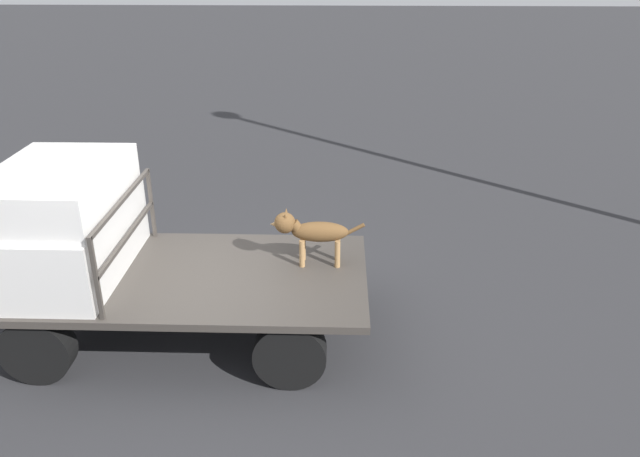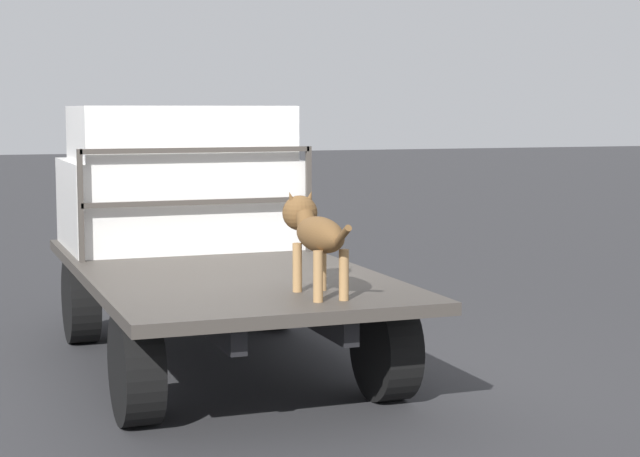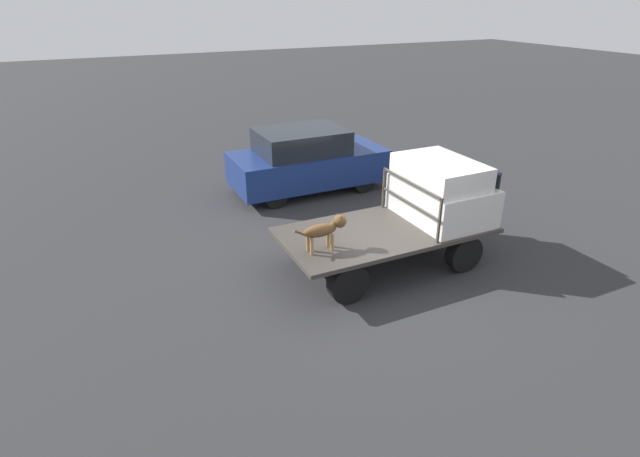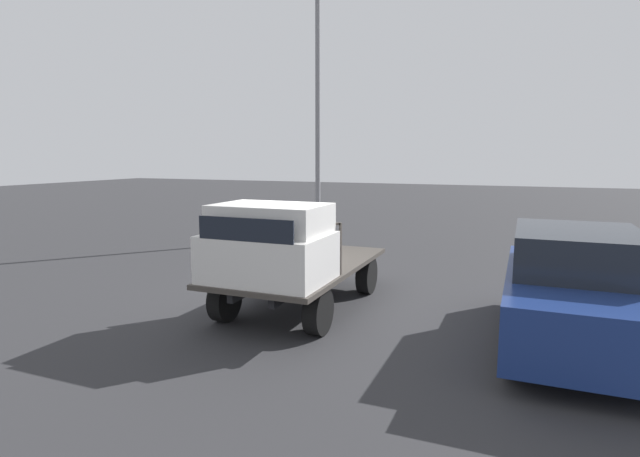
% 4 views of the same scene
% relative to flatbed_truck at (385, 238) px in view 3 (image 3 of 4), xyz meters
% --- Properties ---
extents(ground_plane, '(80.00, 80.00, 0.00)m').
position_rel_flatbed_truck_xyz_m(ground_plane, '(0.00, 0.00, -0.58)').
color(ground_plane, '#2D2D30').
extents(flatbed_truck, '(4.04, 1.99, 0.78)m').
position_rel_flatbed_truck_xyz_m(flatbed_truck, '(0.00, 0.00, 0.00)').
color(flatbed_truck, black).
rests_on(flatbed_truck, ground).
extents(truck_cab, '(1.39, 1.87, 1.18)m').
position_rel_flatbed_truck_xyz_m(truck_cab, '(1.24, 0.00, 0.76)').
color(truck_cab, silver).
rests_on(truck_cab, flatbed_truck).
extents(truck_headboard, '(0.04, 1.87, 0.86)m').
position_rel_flatbed_truck_xyz_m(truck_headboard, '(0.51, 0.00, 0.77)').
color(truck_headboard, '#3D3833').
rests_on(truck_headboard, flatbed_truck).
extents(dog, '(1.03, 0.23, 0.63)m').
position_rel_flatbed_truck_xyz_m(dog, '(-1.39, -0.27, 0.60)').
color(dog, '#9E7547').
rests_on(dog, flatbed_truck).
extents(parked_sedan, '(4.04, 1.82, 1.67)m').
position_rel_flatbed_truck_xyz_m(parked_sedan, '(0.32, 4.37, 0.26)').
color(parked_sedan, black).
rests_on(parked_sedan, ground).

